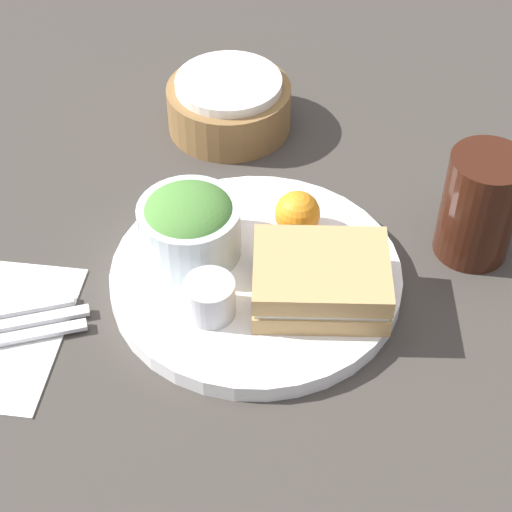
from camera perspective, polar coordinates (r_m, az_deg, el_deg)
name	(u,v)px	position (r m, az deg, el deg)	size (l,w,h in m)	color
ground_plane	(256,283)	(0.88, 0.00, -1.81)	(4.00, 4.00, 0.00)	#3D3833
plate	(256,277)	(0.87, 0.00, -1.38)	(0.30, 0.30, 0.02)	white
sandwich	(321,279)	(0.82, 4.33, -1.57)	(0.14, 0.12, 0.05)	tan
salad_bowl	(189,224)	(0.86, -4.46, 2.16)	(0.10, 0.10, 0.07)	silver
dressing_cup	(210,298)	(0.81, -3.09, -2.81)	(0.05, 0.05, 0.04)	#B7B7BC
orange_wedge	(297,213)	(0.89, 2.78, 2.85)	(0.05, 0.05, 0.05)	orange
drink_glass	(480,206)	(0.90, 14.69, 3.25)	(0.08, 0.08, 0.12)	#38190F
bread_basket	(229,104)	(1.06, -1.81, 10.09)	(0.15, 0.15, 0.07)	olive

